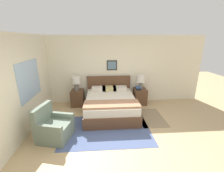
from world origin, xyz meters
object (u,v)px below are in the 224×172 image
at_px(table_lamp_near_window, 76,81).
at_px(table_lamp_by_door, 141,80).
at_px(nightstand_by_door, 140,96).
at_px(armchair, 54,128).
at_px(bed, 110,104).
at_px(nightstand_near_window, 78,98).

height_order(table_lamp_near_window, table_lamp_by_door, same).
relative_size(nightstand_by_door, table_lamp_near_window, 1.14).
bearing_deg(armchair, bed, 143.21).
height_order(armchair, table_lamp_near_window, table_lamp_near_window).
xyz_separation_m(nightstand_near_window, table_lamp_near_window, (-0.02, -0.00, 0.66)).
xyz_separation_m(bed, armchair, (-1.53, -1.26, -0.03)).
bearing_deg(table_lamp_by_door, table_lamp_near_window, 180.00).
bearing_deg(bed, table_lamp_near_window, 149.41).
bearing_deg(table_lamp_near_window, armchair, -98.59).
xyz_separation_m(bed, nightstand_near_window, (-1.21, 0.73, -0.02)).
xyz_separation_m(armchair, nightstand_near_window, (0.32, 1.99, 0.01)).
bearing_deg(table_lamp_by_door, armchair, -144.00).
xyz_separation_m(bed, table_lamp_by_door, (1.21, 0.73, 0.64)).
height_order(nightstand_by_door, table_lamp_near_window, table_lamp_near_window).
bearing_deg(nightstand_by_door, table_lamp_by_door, -35.66).
height_order(nightstand_near_window, table_lamp_near_window, table_lamp_near_window).
bearing_deg(table_lamp_near_window, nightstand_near_window, 9.23).
distance_m(bed, table_lamp_by_door, 1.55).
bearing_deg(armchair, table_lamp_near_window, -175.01).
relative_size(nightstand_near_window, nightstand_by_door, 1.00).
height_order(bed, armchair, bed).
xyz_separation_m(armchair, table_lamp_by_door, (2.74, 1.99, 0.67)).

